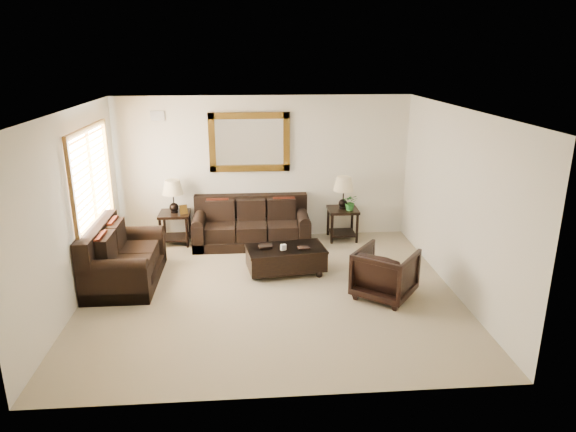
{
  "coord_description": "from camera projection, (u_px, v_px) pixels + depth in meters",
  "views": [
    {
      "loc": [
        -0.29,
        -7.03,
        3.44
      ],
      "look_at": [
        0.31,
        0.6,
        0.99
      ],
      "focal_mm": 32.0,
      "sensor_mm": 36.0,
      "label": 1
    }
  ],
  "objects": [
    {
      "name": "air_vent",
      "position": [
        157.0,
        116.0,
        9.24
      ],
      "size": [
        0.25,
        0.02,
        0.18
      ],
      "primitive_type": "cube",
      "color": "#999999",
      "rests_on": "room"
    },
    {
      "name": "potted_plant",
      "position": [
        350.0,
        204.0,
        9.62
      ],
      "size": [
        0.35,
        0.37,
        0.24
      ],
      "primitive_type": "imported",
      "rotation": [
        0.0,
        0.0,
        -0.25
      ],
      "color": "#205D1F",
      "rests_on": "end_table_right"
    },
    {
      "name": "window",
      "position": [
        92.0,
        181.0,
        7.92
      ],
      "size": [
        0.07,
        1.96,
        1.66
      ],
      "color": "white",
      "rests_on": "room"
    },
    {
      "name": "armchair",
      "position": [
        385.0,
        271.0,
        7.46
      ],
      "size": [
        1.07,
        1.06,
        0.81
      ],
      "primitive_type": "imported",
      "rotation": [
        0.0,
        0.0,
        2.48
      ],
      "color": "black",
      "rests_on": "floor"
    },
    {
      "name": "loveseat",
      "position": [
        121.0,
        261.0,
        7.96
      ],
      "size": [
        0.99,
        1.67,
        0.94
      ],
      "rotation": [
        0.0,
        0.0,
        1.57
      ],
      "color": "black",
      "rests_on": "room"
    },
    {
      "name": "end_table_right",
      "position": [
        343.0,
        199.0,
        9.68
      ],
      "size": [
        0.56,
        0.56,
        1.23
      ],
      "color": "black",
      "rests_on": "room"
    },
    {
      "name": "coffee_table",
      "position": [
        286.0,
        257.0,
        8.34
      ],
      "size": [
        1.34,
        0.85,
        0.53
      ],
      "rotation": [
        0.0,
        0.0,
        0.14
      ],
      "color": "black",
      "rests_on": "room"
    },
    {
      "name": "end_table_left",
      "position": [
        174.0,
        203.0,
        9.44
      ],
      "size": [
        0.56,
        0.56,
        1.23
      ],
      "color": "black",
      "rests_on": "room"
    },
    {
      "name": "mirror",
      "position": [
        249.0,
        142.0,
        9.5
      ],
      "size": [
        1.5,
        0.06,
        1.1
      ],
      "color": "#542F10",
      "rests_on": "room"
    },
    {
      "name": "sofa",
      "position": [
        252.0,
        227.0,
        9.6
      ],
      "size": [
        2.13,
        0.92,
        0.87
      ],
      "color": "black",
      "rests_on": "room"
    },
    {
      "name": "room",
      "position": [
        269.0,
        206.0,
        7.33
      ],
      "size": [
        5.51,
        5.01,
        2.71
      ],
      "color": "gray",
      "rests_on": "ground"
    }
  ]
}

